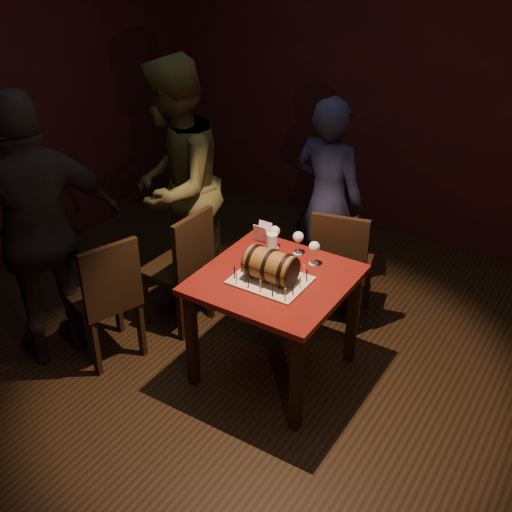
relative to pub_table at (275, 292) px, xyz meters
name	(u,v)px	position (x,y,z in m)	size (l,w,h in m)	color
room_shell	(253,190)	(-0.04, -0.18, 0.76)	(5.04, 5.04, 2.80)	black
pub_table	(275,292)	(0.00, 0.00, 0.00)	(0.90, 0.90, 0.75)	#4A0E0C
cake_board	(270,280)	(0.00, -0.06, 0.12)	(0.45, 0.35, 0.01)	#AFA48D
barrel_cake	(271,266)	(0.00, -0.06, 0.22)	(0.36, 0.21, 0.21)	brown
birthday_candles	(271,274)	(0.00, -0.06, 0.16)	(0.40, 0.30, 0.09)	#FFEF98
wine_glass_left	(275,232)	(-0.19, 0.32, 0.23)	(0.07, 0.07, 0.16)	silver
wine_glass_mid	(298,238)	(-0.02, 0.33, 0.23)	(0.07, 0.07, 0.16)	silver
wine_glass_right	(314,248)	(0.13, 0.27, 0.23)	(0.07, 0.07, 0.16)	silver
pint_of_ale	(272,245)	(-0.16, 0.23, 0.18)	(0.07, 0.07, 0.15)	silver
menu_card	(262,233)	(-0.31, 0.35, 0.17)	(0.10, 0.05, 0.13)	white
chair_back	(340,262)	(0.11, 0.74, -0.12)	(0.48, 0.48, 0.93)	black
chair_left_rear	(184,264)	(-0.82, 0.12, -0.12)	(0.42, 0.42, 0.93)	black
chair_left_front	(107,294)	(-1.00, -0.46, -0.12)	(0.51, 0.51, 0.93)	black
person_back	(328,202)	(-0.17, 1.05, 0.16)	(0.58, 0.38, 1.60)	black
person_left_rear	(175,187)	(-1.10, 0.41, 0.30)	(0.92, 0.71, 1.88)	#37381C
person_left_front	(40,233)	(-1.39, -0.60, 0.29)	(1.09, 0.45, 1.86)	black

